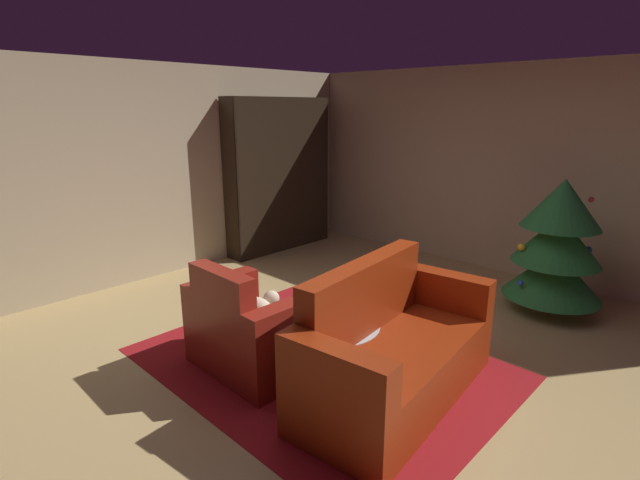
{
  "coord_description": "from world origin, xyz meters",
  "views": [
    {
      "loc": [
        2.42,
        -2.64,
        2.03
      ],
      "look_at": [
        -0.28,
        0.17,
        0.93
      ],
      "focal_mm": 26.65,
      "sensor_mm": 36.0,
      "label": 1
    }
  ],
  "objects": [
    {
      "name": "wall_back",
      "position": [
        0.0,
        3.13,
        1.26
      ],
      "size": [
        5.92,
        0.06,
        2.53
      ],
      "primitive_type": "cube",
      "color": "tan",
      "rests_on": "ground"
    },
    {
      "name": "decorated_tree",
      "position": [
        0.98,
        2.25,
        0.7
      ],
      "size": [
        0.94,
        0.94,
        1.36
      ],
      "color": "brown",
      "rests_on": "ground"
    },
    {
      "name": "book_stack_on_table",
      "position": [
        0.24,
        -0.2,
        0.48
      ],
      "size": [
        0.23,
        0.17,
        0.09
      ],
      "color": "#D3C250",
      "rests_on": "coffee_table"
    },
    {
      "name": "bookshelf_unit",
      "position": [
        -2.7,
        1.96,
        1.06
      ],
      "size": [
        0.32,
        1.71,
        2.15
      ],
      "color": "black",
      "rests_on": "ground"
    },
    {
      "name": "armchair_red",
      "position": [
        -0.34,
        -0.58,
        0.31
      ],
      "size": [
        0.98,
        0.67,
        0.89
      ],
      "color": "maroon",
      "rests_on": "ground"
    },
    {
      "name": "bottle_on_table",
      "position": [
        0.41,
        -0.24,
        0.54
      ],
      "size": [
        0.07,
        0.07,
        0.25
      ],
      "color": "#125A26",
      "rests_on": "coffee_table"
    },
    {
      "name": "couch_red",
      "position": [
        0.68,
        -0.09,
        0.33
      ],
      "size": [
        0.96,
        1.8,
        0.97
      ],
      "color": "maroon",
      "rests_on": "ground"
    },
    {
      "name": "ground_plane",
      "position": [
        0.0,
        0.0,
        0.0
      ],
      "size": [
        7.44,
        7.44,
        0.0
      ],
      "primitive_type": "plane",
      "color": "tan"
    },
    {
      "name": "wall_left",
      "position": [
        -2.93,
        0.0,
        1.26
      ],
      "size": [
        0.06,
        6.32,
        2.53
      ],
      "primitive_type": "cube",
      "color": "tan",
      "rests_on": "ground"
    },
    {
      "name": "coffee_table",
      "position": [
        0.21,
        -0.21,
        0.4
      ],
      "size": [
        0.73,
        0.73,
        0.44
      ],
      "color": "black",
      "rests_on": "ground"
    },
    {
      "name": "area_rug",
      "position": [
        0.02,
        -0.13,
        0.0
      ],
      "size": [
        2.83,
        2.12,
        0.01
      ],
      "primitive_type": "cube",
      "color": "maroon",
      "rests_on": "ground"
    }
  ]
}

